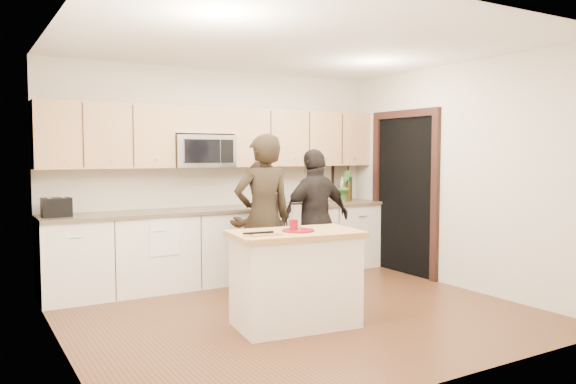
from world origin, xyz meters
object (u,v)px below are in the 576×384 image
woman_left (263,218)px  woman_center (258,225)px  island (295,278)px  toaster (56,207)px  woman_right (316,218)px

woman_left → woman_center: (0.20, 0.50, -0.16)m
island → woman_left: woman_left is taller
toaster → woman_right: woman_right is taller
toaster → island: bearing=-48.3°
island → woman_left: (0.18, 0.98, 0.46)m
woman_left → woman_right: woman_left is taller
woman_right → woman_left: bearing=9.2°
toaster → woman_left: woman_left is taller
woman_center → woman_left: bearing=61.4°
toaster → woman_left: size_ratio=0.16×
woman_left → woman_right: bearing=-161.8°
toaster → woman_left: 2.23m
island → toaster: size_ratio=4.26×
island → woman_right: woman_right is taller
woman_left → woman_center: size_ratio=1.20×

